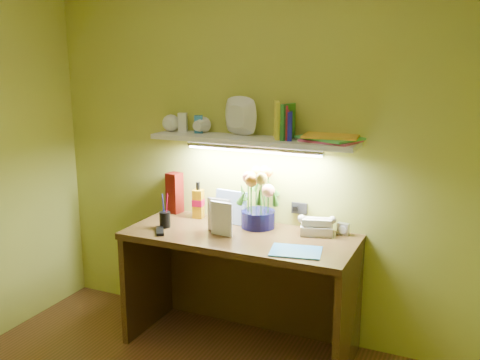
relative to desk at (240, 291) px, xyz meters
name	(u,v)px	position (x,y,z in m)	size (l,w,h in m)	color
desk	(240,291)	(0.00, 0.00, 0.00)	(1.40, 0.60, 0.75)	#311D0D
flower_bouquet	(258,198)	(0.05, 0.17, 0.56)	(0.24, 0.24, 0.38)	black
telephone	(317,225)	(0.42, 0.19, 0.43)	(0.19, 0.14, 0.12)	beige
desk_clock	(343,229)	(0.57, 0.25, 0.41)	(0.07, 0.04, 0.07)	#B4B4B8
whisky_bottle	(198,200)	(-0.39, 0.20, 0.50)	(0.07, 0.07, 0.24)	#BC7F05
whisky_box	(175,193)	(-0.60, 0.24, 0.51)	(0.09, 0.09, 0.28)	#550D08
pen_cup	(165,214)	(-0.49, -0.07, 0.46)	(0.07, 0.07, 0.17)	black
art_card	(231,207)	(-0.15, 0.18, 0.48)	(0.21, 0.04, 0.21)	silver
tv_remote	(160,231)	(-0.46, -0.17, 0.38)	(0.04, 0.16, 0.02)	black
blue_folder	(296,251)	(0.41, -0.15, 0.38)	(0.28, 0.20, 0.01)	#3388D5
desk_book_a	(208,213)	(-0.22, 0.00, 0.48)	(0.15, 0.02, 0.21)	beige
desk_book_b	(211,217)	(-0.17, -0.06, 0.48)	(0.15, 0.02, 0.21)	white
wall_shelf	(255,134)	(0.02, 0.18, 0.96)	(1.33, 0.38, 0.25)	white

